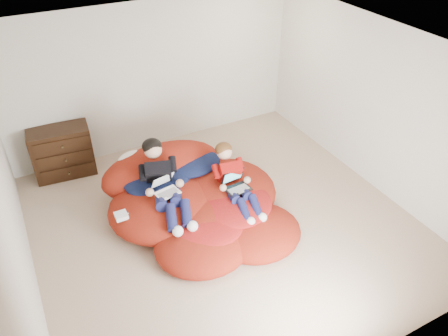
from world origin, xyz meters
The scene contains 9 objects.
room_shell centered at (0.00, 0.00, 0.22)m, with size 5.10×5.10×2.77m.
dresser centered at (-1.71, 2.25, 0.41)m, with size 0.96×0.56×0.83m.
beanbag_pile centered at (-0.26, 0.34, 0.25)m, with size 2.48×2.53×0.90m.
cream_pillow centered at (-0.86, 1.19, 0.62)m, with size 0.47×0.30×0.30m, color white.
older_boy centered at (-0.68, 0.45, 0.72)m, with size 0.47×1.25×0.82m.
younger_boy centered at (0.24, 0.16, 0.63)m, with size 0.38×1.11×0.72m.
laptop_white centered at (-0.68, 0.37, 0.63)m, with size 0.34×0.38×0.21m.
laptop_black centered at (0.24, 0.08, 0.57)m, with size 0.35×0.34×0.24m.
power_adapter centered at (-1.33, 0.33, 0.42)m, with size 0.16×0.16×0.06m, color white.
Camera 1 is at (-2.12, -4.08, 4.21)m, focal length 35.00 mm.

